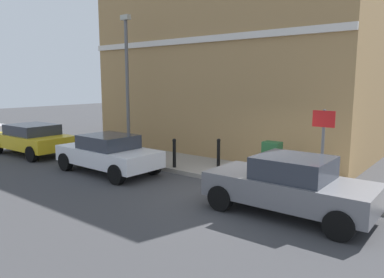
# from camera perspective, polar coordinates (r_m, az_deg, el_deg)

# --- Properties ---
(ground) EXTENTS (80.00, 80.00, 0.00)m
(ground) POSITION_cam_1_polar(r_m,az_deg,el_deg) (10.46, 7.52, -8.83)
(ground) COLOR #38383A
(sidewalk) EXTENTS (2.40, 30.00, 0.15)m
(sidewalk) POSITION_cam_1_polar(r_m,az_deg,el_deg) (15.62, -7.80, -2.62)
(sidewalk) COLOR gray
(sidewalk) RESTS_ON ground
(corner_building) EXTENTS (8.03, 12.08, 8.54)m
(corner_building) POSITION_cam_1_polar(r_m,az_deg,el_deg) (18.23, 8.45, 12.25)
(corner_building) COLOR #9E7A4C
(corner_building) RESTS_ON ground
(car_grey) EXTENTS (1.82, 3.96, 1.43)m
(car_grey) POSITION_cam_1_polar(r_m,az_deg,el_deg) (9.13, 14.95, -6.94)
(car_grey) COLOR slate
(car_grey) RESTS_ON ground
(car_white) EXTENTS (1.89, 4.00, 1.34)m
(car_white) POSITION_cam_1_polar(r_m,az_deg,el_deg) (13.18, -12.91, -2.14)
(car_white) COLOR silver
(car_white) RESTS_ON ground
(car_yellow) EXTENTS (2.05, 3.98, 1.33)m
(car_yellow) POSITION_cam_1_polar(r_m,az_deg,el_deg) (17.54, -23.56, 0.09)
(car_yellow) COLOR gold
(car_yellow) RESTS_ON ground
(utility_cabinet) EXTENTS (0.46, 0.61, 1.15)m
(utility_cabinet) POSITION_cam_1_polar(r_m,az_deg,el_deg) (11.93, 12.28, -3.36)
(utility_cabinet) COLOR #1E4C28
(utility_cabinet) RESTS_ON sidewalk
(bollard_near_cabinet) EXTENTS (0.14, 0.14, 1.04)m
(bollard_near_cabinet) POSITION_cam_1_polar(r_m,az_deg,el_deg) (13.04, 4.14, -2.03)
(bollard_near_cabinet) COLOR black
(bollard_near_cabinet) RESTS_ON sidewalk
(bollard_far_kerb) EXTENTS (0.14, 0.14, 1.04)m
(bollard_far_kerb) POSITION_cam_1_polar(r_m,az_deg,el_deg) (13.03, -2.77, -2.03)
(bollard_far_kerb) COLOR black
(bollard_far_kerb) RESTS_ON sidewalk
(street_sign) EXTENTS (0.08, 0.60, 2.30)m
(street_sign) POSITION_cam_1_polar(r_m,az_deg,el_deg) (10.39, 19.69, 0.01)
(street_sign) COLOR #59595B
(street_sign) RESTS_ON sidewalk
(lamppost) EXTENTS (0.20, 0.44, 5.72)m
(lamppost) POSITION_cam_1_polar(r_m,az_deg,el_deg) (15.76, -10.05, 9.24)
(lamppost) COLOR #59595B
(lamppost) RESTS_ON sidewalk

